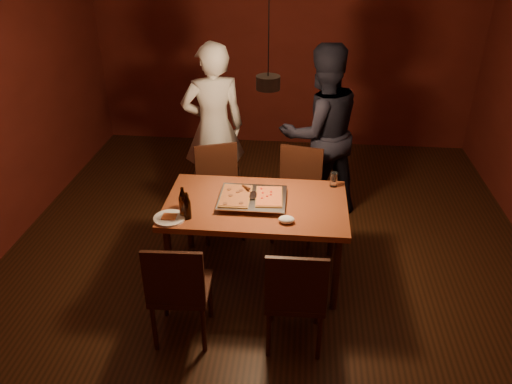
# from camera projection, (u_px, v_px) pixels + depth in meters

# --- Properties ---
(room_shell) EXTENTS (6.00, 6.00, 6.00)m
(room_shell) POSITION_uv_depth(u_px,v_px,m) (268.00, 127.00, 3.84)
(room_shell) COLOR #361C0E
(room_shell) RESTS_ON ground
(dining_table) EXTENTS (1.50, 0.90, 0.75)m
(dining_table) POSITION_uv_depth(u_px,v_px,m) (256.00, 210.00, 4.15)
(dining_table) COLOR brown
(dining_table) RESTS_ON floor
(chair_far_left) EXTENTS (0.54, 0.54, 0.49)m
(chair_far_left) POSITION_uv_depth(u_px,v_px,m) (219.00, 182.00, 4.89)
(chair_far_left) COLOR #38190F
(chair_far_left) RESTS_ON floor
(chair_far_right) EXTENTS (0.50, 0.50, 0.49)m
(chair_far_right) POSITION_uv_depth(u_px,v_px,m) (298.00, 185.00, 4.84)
(chair_far_right) COLOR #38190F
(chair_far_right) RESTS_ON floor
(chair_near_left) EXTENTS (0.44, 0.44, 0.49)m
(chair_near_left) POSITION_uv_depth(u_px,v_px,m) (178.00, 285.00, 3.53)
(chair_near_left) COLOR #38190F
(chair_near_left) RESTS_ON floor
(chair_near_right) EXTENTS (0.43, 0.43, 0.49)m
(chair_near_right) POSITION_uv_depth(u_px,v_px,m) (296.00, 291.00, 3.47)
(chair_near_right) COLOR #38190F
(chair_near_right) RESTS_ON floor
(pizza_tray) EXTENTS (0.58, 0.49, 0.05)m
(pizza_tray) POSITION_uv_depth(u_px,v_px,m) (253.00, 199.00, 4.12)
(pizza_tray) COLOR silver
(pizza_tray) RESTS_ON dining_table
(pizza_meat) EXTENTS (0.24, 0.38, 0.02)m
(pizza_meat) POSITION_uv_depth(u_px,v_px,m) (236.00, 196.00, 4.10)
(pizza_meat) COLOR maroon
(pizza_meat) RESTS_ON pizza_tray
(pizza_cheese) EXTENTS (0.24, 0.35, 0.02)m
(pizza_cheese) POSITION_uv_depth(u_px,v_px,m) (269.00, 196.00, 4.09)
(pizza_cheese) COLOR gold
(pizza_cheese) RESTS_ON pizza_tray
(spatula) EXTENTS (0.21, 0.25, 0.04)m
(spatula) POSITION_uv_depth(u_px,v_px,m) (253.00, 195.00, 4.10)
(spatula) COLOR silver
(spatula) RESTS_ON pizza_tray
(beer_bottle_a) EXTENTS (0.07, 0.07, 0.25)m
(beer_bottle_a) POSITION_uv_depth(u_px,v_px,m) (183.00, 202.00, 3.88)
(beer_bottle_a) COLOR black
(beer_bottle_a) RESTS_ON dining_table
(beer_bottle_b) EXTENTS (0.06, 0.06, 0.23)m
(beer_bottle_b) POSITION_uv_depth(u_px,v_px,m) (187.00, 206.00, 3.85)
(beer_bottle_b) COLOR black
(beer_bottle_b) RESTS_ON dining_table
(water_glass_left) EXTENTS (0.07, 0.07, 0.11)m
(water_glass_left) POSITION_uv_depth(u_px,v_px,m) (185.00, 202.00, 4.02)
(water_glass_left) COLOR silver
(water_glass_left) RESTS_ON dining_table
(water_glass_right) EXTENTS (0.06, 0.06, 0.13)m
(water_glass_right) POSITION_uv_depth(u_px,v_px,m) (334.00, 180.00, 4.34)
(water_glass_right) COLOR silver
(water_glass_right) RESTS_ON dining_table
(plate_slice) EXTENTS (0.25, 0.25, 0.03)m
(plate_slice) POSITION_uv_depth(u_px,v_px,m) (169.00, 218.00, 3.89)
(plate_slice) COLOR white
(plate_slice) RESTS_ON dining_table
(napkin) EXTENTS (0.13, 0.10, 0.05)m
(napkin) POSITION_uv_depth(u_px,v_px,m) (286.00, 220.00, 3.84)
(napkin) COLOR white
(napkin) RESTS_ON dining_table
(diner_white) EXTENTS (0.76, 0.62, 1.79)m
(diner_white) POSITION_uv_depth(u_px,v_px,m) (214.00, 128.00, 5.18)
(diner_white) COLOR silver
(diner_white) RESTS_ON floor
(diner_dark) EXTENTS (1.08, 0.98, 1.80)m
(diner_dark) POSITION_uv_depth(u_px,v_px,m) (321.00, 132.00, 5.06)
(diner_dark) COLOR black
(diner_dark) RESTS_ON floor
(pendant_lamp) EXTENTS (0.18, 0.18, 1.10)m
(pendant_lamp) POSITION_uv_depth(u_px,v_px,m) (268.00, 81.00, 3.66)
(pendant_lamp) COLOR black
(pendant_lamp) RESTS_ON ceiling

